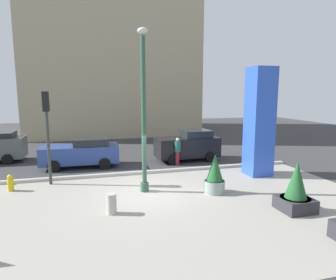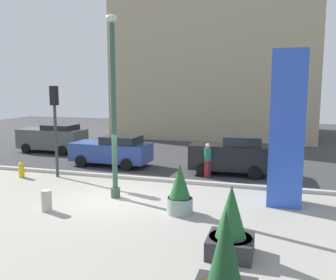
{
  "view_description": "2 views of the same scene",
  "coord_description": "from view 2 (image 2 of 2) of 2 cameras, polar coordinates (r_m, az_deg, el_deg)",
  "views": [
    {
      "loc": [
        -2.46,
        -12.17,
        4.31
      ],
      "look_at": [
        1.06,
        0.5,
        2.21
      ],
      "focal_mm": 32.08,
      "sensor_mm": 36.0,
      "label": 1
    },
    {
      "loc": [
        5.81,
        -12.06,
        4.24
      ],
      "look_at": [
        2.02,
        0.49,
        2.34
      ],
      "focal_mm": 38.32,
      "sensor_mm": 36.0,
      "label": 2
    }
  ],
  "objects": [
    {
      "name": "ground_plane",
      "position": [
        17.6,
        -3.0,
        -5.69
      ],
      "size": [
        60.0,
        60.0,
        0.0
      ],
      "primitive_type": "plane",
      "color": "#38383A"
    },
    {
      "name": "plaza_pavement",
      "position": [
        12.37,
        -12.67,
        -11.99
      ],
      "size": [
        18.0,
        10.0,
        0.02
      ],
      "primitive_type": "cube",
      "color": "#9E998E",
      "rests_on": "ground_plane"
    },
    {
      "name": "curb_strip",
      "position": [
        16.78,
        -4.03,
        -6.11
      ],
      "size": [
        18.0,
        0.24,
        0.16
      ],
      "primitive_type": "cube",
      "color": "#B7B2A8",
      "rests_on": "ground_plane"
    },
    {
      "name": "lamp_post",
      "position": [
        13.7,
        -8.64,
        4.5
      ],
      "size": [
        0.44,
        0.44,
        6.9
      ],
      "color": "#335642",
      "rests_on": "ground_plane"
    },
    {
      "name": "art_pillar_blue",
      "position": [
        13.52,
        18.34,
        1.67
      ],
      "size": [
        1.19,
        1.19,
        5.57
      ],
      "primitive_type": "cube",
      "color": "blue",
      "rests_on": "ground_plane"
    },
    {
      "name": "potted_plant_near_left",
      "position": [
        9.45,
        9.96,
        -13.46
      ],
      "size": [
        1.15,
        1.15,
        1.86
      ],
      "color": "#2D2D33",
      "rests_on": "ground_plane"
    },
    {
      "name": "potted_plant_curbside",
      "position": [
        12.23,
        1.89,
        -8.19
      ],
      "size": [
        0.89,
        0.89,
        1.73
      ],
      "color": "gray",
      "rests_on": "ground_plane"
    },
    {
      "name": "potted_plant_by_pillar",
      "position": [
        7.13,
        8.97,
        -20.82
      ],
      "size": [
        1.18,
        1.18,
        2.11
      ],
      "color": "#2D2D33",
      "rests_on": "ground_plane"
    },
    {
      "name": "fire_hydrant",
      "position": [
        18.52,
        -22.29,
        -4.43
      ],
      "size": [
        0.36,
        0.26,
        0.75
      ],
      "color": "gold",
      "rests_on": "ground_plane"
    },
    {
      "name": "concrete_bollard",
      "position": [
        13.25,
        -18.76,
        -9.15
      ],
      "size": [
        0.36,
        0.36,
        0.75
      ],
      "primitive_type": "cylinder",
      "color": "#B2ADA3",
      "rests_on": "ground_plane"
    },
    {
      "name": "traffic_light_corner",
      "position": [
        17.68,
        -17.53,
        3.7
      ],
      "size": [
        0.28,
        0.42,
        4.34
      ],
      "color": "#333833",
      "rests_on": "ground_plane"
    },
    {
      "name": "car_curb_west",
      "position": [
        19.9,
        -8.85,
        -1.66
      ],
      "size": [
        4.41,
        2.09,
        1.67
      ],
      "color": "#2D4793",
      "rests_on": "ground_plane"
    },
    {
      "name": "car_intersection",
      "position": [
        18.03,
        10.11,
        -2.35
      ],
      "size": [
        4.01,
        2.1,
        1.93
      ],
      "color": "black",
      "rests_on": "ground_plane"
    },
    {
      "name": "car_curb_east",
      "position": [
        25.02,
        -17.84,
        0.33
      ],
      "size": [
        4.47,
        2.1,
        1.87
      ],
      "color": "#565B56",
      "rests_on": "ground_plane"
    },
    {
      "name": "pedestrian_by_curb",
      "position": [
        17.2,
        6.35,
        -2.94
      ],
      "size": [
        0.47,
        0.47,
        1.65
      ],
      "color": "maroon",
      "rests_on": "ground_plane"
    }
  ]
}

